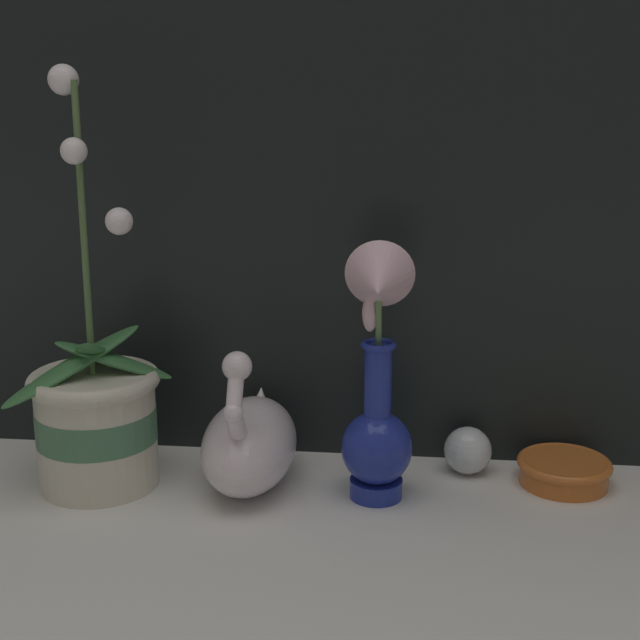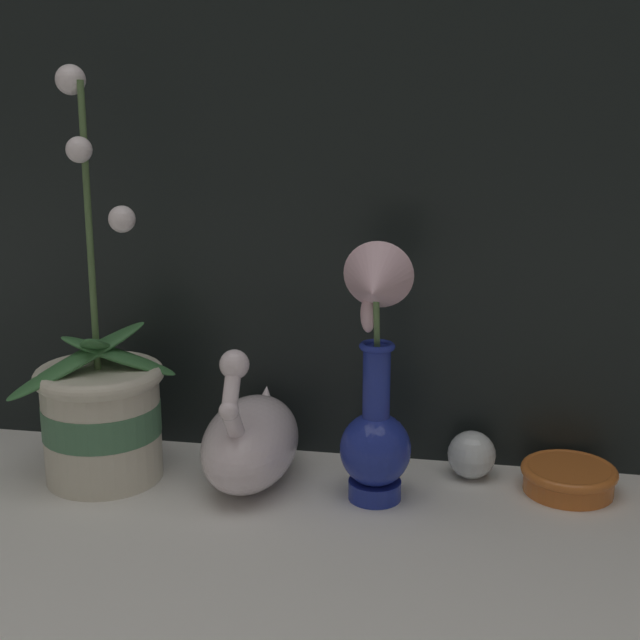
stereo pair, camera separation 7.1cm
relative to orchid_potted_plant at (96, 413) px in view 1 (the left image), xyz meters
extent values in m
plane|color=silver|center=(0.28, -0.09, -0.09)|extent=(2.80, 2.80, 0.00)
cylinder|color=beige|center=(0.00, 0.00, -0.02)|extent=(0.14, 0.14, 0.14)
cylinder|color=#477A56|center=(0.00, 0.00, -0.01)|extent=(0.14, 0.14, 0.04)
torus|color=beige|center=(0.00, 0.00, 0.04)|extent=(0.16, 0.16, 0.02)
cylinder|color=#4C6B3D|center=(0.00, 0.00, 0.22)|extent=(0.01, 0.01, 0.34)
ellipsoid|color=#38703D|center=(0.02, 0.01, 0.07)|extent=(0.14, 0.08, 0.06)
ellipsoid|color=#38703D|center=(-0.01, 0.02, 0.07)|extent=(0.07, 0.15, 0.08)
ellipsoid|color=#38703D|center=(-0.02, -0.02, 0.07)|extent=(0.16, 0.15, 0.08)
sphere|color=white|center=(-0.02, 0.01, 0.39)|extent=(0.03, 0.03, 0.03)
sphere|color=white|center=(0.00, -0.01, 0.31)|extent=(0.03, 0.03, 0.03)
sphere|color=white|center=(0.05, -0.02, 0.24)|extent=(0.03, 0.03, 0.03)
ellipsoid|color=white|center=(0.18, 0.02, -0.04)|extent=(0.11, 0.20, 0.10)
cone|color=white|center=(0.18, 0.09, -0.02)|extent=(0.06, 0.08, 0.08)
cylinder|color=white|center=(0.18, -0.06, 0.01)|extent=(0.02, 0.05, 0.06)
sphere|color=white|center=(0.18, -0.07, 0.04)|extent=(0.02, 0.02, 0.02)
cylinder|color=white|center=(0.18, -0.06, 0.06)|extent=(0.02, 0.04, 0.05)
sphere|color=white|center=(0.18, -0.05, 0.08)|extent=(0.03, 0.03, 0.03)
cylinder|color=navy|center=(0.34, 0.00, -0.08)|extent=(0.06, 0.06, 0.02)
ellipsoid|color=navy|center=(0.34, 0.00, -0.03)|extent=(0.08, 0.08, 0.09)
cylinder|color=navy|center=(0.34, 0.00, 0.05)|extent=(0.03, 0.03, 0.09)
torus|color=navy|center=(0.34, 0.00, 0.10)|extent=(0.04, 0.04, 0.01)
cylinder|color=#567A47|center=(0.34, -0.01, 0.13)|extent=(0.01, 0.02, 0.06)
cone|color=beige|center=(0.34, -0.03, 0.17)|extent=(0.08, 0.07, 0.09)
ellipsoid|color=beige|center=(0.33, -0.01, 0.14)|extent=(0.02, 0.02, 0.04)
sphere|color=silver|center=(0.45, 0.08, -0.06)|extent=(0.06, 0.06, 0.06)
cylinder|color=#C66628|center=(0.57, 0.06, -0.08)|extent=(0.11, 0.11, 0.03)
torus|color=#C66628|center=(0.57, 0.06, -0.07)|extent=(0.11, 0.11, 0.01)
camera|label=1|loc=(0.38, -0.97, 0.38)|focal=50.00mm
camera|label=2|loc=(0.45, -0.96, 0.38)|focal=50.00mm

